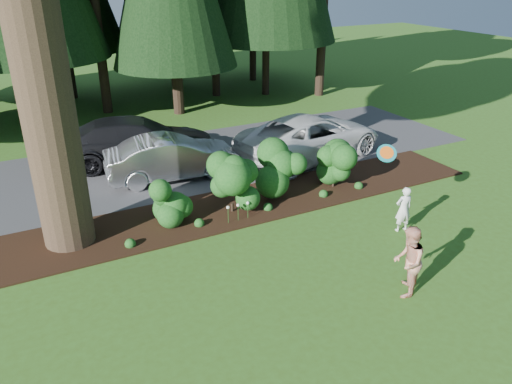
{
  "coord_description": "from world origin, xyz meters",
  "views": [
    {
      "loc": [
        -5.51,
        -8.69,
        6.53
      ],
      "look_at": [
        -0.25,
        1.43,
        1.3
      ],
      "focal_mm": 35.0,
      "sensor_mm": 36.0,
      "label": 1
    }
  ],
  "objects": [
    {
      "name": "ground",
      "position": [
        0.0,
        0.0,
        0.0
      ],
      "size": [
        80.0,
        80.0,
        0.0
      ],
      "primitive_type": "plane",
      "color": "#365919",
      "rests_on": "ground"
    },
    {
      "name": "mulch_bed",
      "position": [
        0.0,
        3.25,
        0.03
      ],
      "size": [
        16.0,
        2.5,
        0.05
      ],
      "primitive_type": "cube",
      "color": "black",
      "rests_on": "ground"
    },
    {
      "name": "driveway",
      "position": [
        0.0,
        7.5,
        0.01
      ],
      "size": [
        22.0,
        6.0,
        0.03
      ],
      "primitive_type": "cube",
      "color": "#38383A",
      "rests_on": "ground"
    },
    {
      "name": "shrub_row",
      "position": [
        0.77,
        3.14,
        0.81
      ],
      "size": [
        6.53,
        1.6,
        1.61
      ],
      "color": "#154716",
      "rests_on": "ground"
    },
    {
      "name": "lily_cluster",
      "position": [
        -0.3,
        2.4,
        0.5
      ],
      "size": [
        0.69,
        0.09,
        0.57
      ],
      "color": "#154716",
      "rests_on": "ground"
    },
    {
      "name": "car_silver_wagon",
      "position": [
        -0.86,
        6.19,
        0.75
      ],
      "size": [
        4.47,
        1.94,
        1.43
      ],
      "primitive_type": "imported",
      "rotation": [
        0.0,
        0.0,
        1.47
      ],
      "color": "silver",
      "rests_on": "driveway"
    },
    {
      "name": "car_white_suv",
      "position": [
        4.26,
        5.78,
        0.82
      ],
      "size": [
        6.04,
        3.59,
        1.57
      ],
      "primitive_type": "imported",
      "rotation": [
        0.0,
        0.0,
        1.75
      ],
      "color": "silver",
      "rests_on": "driveway"
    },
    {
      "name": "car_dark_suv",
      "position": [
        -1.5,
        8.11,
        0.84
      ],
      "size": [
        5.94,
        3.53,
        1.61
      ],
      "primitive_type": "imported",
      "rotation": [
        0.0,
        0.0,
        1.33
      ],
      "color": "black",
      "rests_on": "driveway"
    },
    {
      "name": "child",
      "position": [
        3.37,
        -0.05,
        0.63
      ],
      "size": [
        0.51,
        0.38,
        1.27
      ],
      "primitive_type": "imported",
      "rotation": [
        0.0,
        0.0,
        2.96
      ],
      "color": "white",
      "rests_on": "ground"
    },
    {
      "name": "adult",
      "position": [
        1.48,
        -2.23,
        0.8
      ],
      "size": [
        0.99,
        0.98,
        1.6
      ],
      "primitive_type": "imported",
      "rotation": [
        0.0,
        0.0,
        3.88
      ],
      "color": "#D84C1C",
      "rests_on": "ground"
    },
    {
      "name": "frisbee",
      "position": [
        2.45,
        -0.17,
        2.4
      ],
      "size": [
        0.56,
        0.39,
        0.49
      ],
      "color": "#157177",
      "rests_on": "ground"
    }
  ]
}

